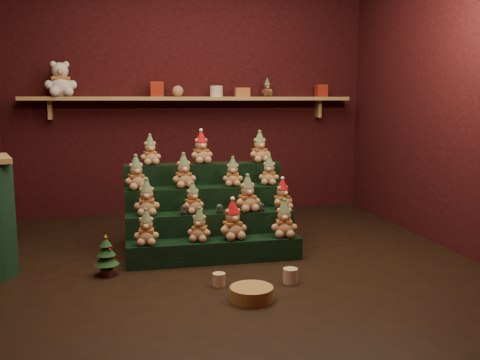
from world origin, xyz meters
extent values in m
plane|color=black|center=(0.00, 0.00, 0.00)|extent=(4.00, 4.00, 0.00)
cube|color=black|center=(0.00, 2.05, 1.40)|extent=(4.00, 0.10, 2.80)
cube|color=black|center=(0.00, -2.05, 1.40)|extent=(4.00, 0.10, 2.80)
cube|color=black|center=(2.05, 0.00, 1.40)|extent=(0.10, 4.00, 2.80)
cube|color=tan|center=(0.00, 1.87, 1.30)|extent=(3.60, 0.26, 0.04)
cube|color=tan|center=(-1.50, 1.94, 1.18)|extent=(0.04, 0.12, 0.20)
cube|color=tan|center=(1.50, 1.94, 1.18)|extent=(0.04, 0.12, 0.20)
cube|color=black|center=(-0.05, 0.04, 0.09)|extent=(1.40, 0.22, 0.18)
cube|color=black|center=(-0.05, 0.26, 0.18)|extent=(1.40, 0.22, 0.36)
cube|color=black|center=(-0.05, 0.48, 0.27)|extent=(1.40, 0.22, 0.54)
cube|color=black|center=(-0.05, 0.70, 0.36)|extent=(1.40, 0.22, 0.72)
cylinder|color=black|center=(-0.28, 0.20, 0.37)|extent=(0.06, 0.06, 0.02)
sphere|color=white|center=(-0.28, 0.20, 0.41)|extent=(0.07, 0.07, 0.07)
cylinder|color=black|center=(0.01, 0.20, 0.37)|extent=(0.06, 0.06, 0.02)
sphere|color=white|center=(0.01, 0.20, 0.41)|extent=(0.06, 0.06, 0.06)
cylinder|color=black|center=(0.37, 0.20, 0.37)|extent=(0.06, 0.06, 0.02)
sphere|color=white|center=(0.37, 0.20, 0.41)|extent=(0.06, 0.06, 0.06)
cylinder|color=#4B291A|center=(-0.89, -0.12, 0.02)|extent=(0.09, 0.09, 0.05)
cone|color=#14391D|center=(-0.89, -0.12, 0.13)|extent=(0.19, 0.19, 0.09)
cone|color=#14391D|center=(-0.89, -0.12, 0.19)|extent=(0.14, 0.14, 0.08)
cone|color=#14391D|center=(-0.89, -0.12, 0.25)|extent=(0.09, 0.09, 0.06)
cone|color=gold|center=(-0.89, -0.12, 0.30)|extent=(0.03, 0.03, 0.03)
cylinder|color=beige|center=(-0.12, -0.52, 0.05)|extent=(0.09, 0.09, 0.09)
cylinder|color=beige|center=(0.39, -0.57, 0.05)|extent=(0.11, 0.11, 0.11)
cylinder|color=#AA8344|center=(0.04, -0.83, 0.04)|extent=(0.29, 0.29, 0.09)
cube|color=#A62A19|center=(-0.38, 1.85, 1.40)|extent=(0.14, 0.14, 0.16)
cylinder|color=beige|center=(0.27, 1.85, 1.38)|extent=(0.14, 0.14, 0.12)
cube|color=#A62A19|center=(1.50, 1.85, 1.39)|extent=(0.12, 0.12, 0.14)
sphere|color=tan|center=(-0.15, 1.85, 1.38)|extent=(0.12, 0.12, 0.12)
cube|color=#ED5821|center=(0.57, 1.85, 1.37)|extent=(0.16, 0.10, 0.10)
camera|label=1|loc=(-0.73, -4.06, 1.29)|focal=40.00mm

